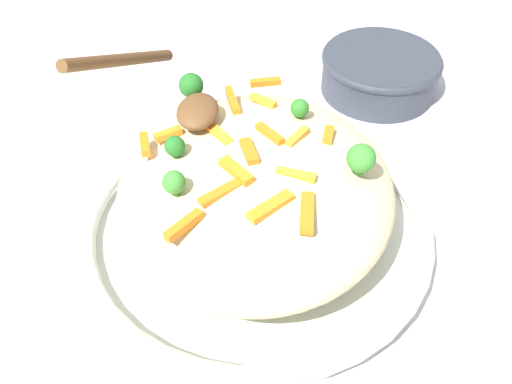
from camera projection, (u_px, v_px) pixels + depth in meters
The scene contains 26 objects.
ground_plane at pixel (256, 241), 0.58m from camera, with size 2.40×2.40×0.00m, color silver.
serving_bowl at pixel (256, 228), 0.57m from camera, with size 0.35×0.35×0.04m.
pasta_mound at pixel (256, 189), 0.53m from camera, with size 0.28×0.26×0.09m, color beige.
carrot_piece_0 at pixel (249, 151), 0.50m from camera, with size 0.03×0.01×0.01m, color orange.
carrot_piece_1 at pixel (220, 193), 0.47m from camera, with size 0.04×0.01×0.01m, color orange.
carrot_piece_2 at pixel (168, 134), 0.53m from camera, with size 0.03×0.01×0.01m, color orange.
carrot_piece_3 at pixel (268, 101), 0.57m from camera, with size 0.03×0.01×0.01m, color orange.
carrot_piece_4 at pixel (236, 171), 0.48m from camera, with size 0.04×0.01×0.01m, color orange.
carrot_piece_5 at pixel (328, 135), 0.53m from camera, with size 0.02×0.01×0.01m, color orange.
carrot_piece_6 at pixel (232, 101), 0.56m from camera, with size 0.04×0.01×0.01m, color orange.
carrot_piece_7 at pixel (296, 175), 0.48m from camera, with size 0.03×0.01×0.01m, color orange.
carrot_piece_8 at pixel (270, 134), 0.52m from camera, with size 0.03×0.01×0.01m, color orange.
carrot_piece_9 at pixel (184, 225), 0.44m from camera, with size 0.04×0.01×0.01m, color orange.
carrot_piece_10 at pixel (271, 206), 0.46m from camera, with size 0.04×0.01×0.01m, color orange.
carrot_piece_11 at pixel (218, 134), 0.52m from camera, with size 0.04×0.01×0.01m, color orange.
carrot_piece_12 at pixel (307, 213), 0.45m from camera, with size 0.04×0.01×0.01m, color orange.
carrot_piece_13 at pixel (265, 82), 0.59m from camera, with size 0.03×0.01×0.01m, color orange.
carrot_piece_14 at pixel (145, 144), 0.52m from camera, with size 0.03×0.01×0.01m, color orange.
carrot_piece_15 at pixel (297, 137), 0.52m from camera, with size 0.03×0.01×0.01m, color orange.
broccoli_floret_0 at pixel (174, 182), 0.47m from camera, with size 0.02×0.02×0.02m.
broccoli_floret_1 at pixel (361, 159), 0.48m from camera, with size 0.03×0.03×0.03m.
broccoli_floret_2 at pixel (175, 145), 0.50m from camera, with size 0.02×0.02×0.02m.
broccoli_floret_3 at pixel (191, 86), 0.56m from camera, with size 0.02×0.02×0.03m.
broccoli_floret_4 at pixel (300, 108), 0.54m from camera, with size 0.02×0.02×0.02m.
serving_spoon at pixel (169, 92), 0.53m from camera, with size 0.15×0.12×0.09m.
companion_bowl at pixel (380, 70), 0.76m from camera, with size 0.16×0.16×0.06m.
Camera 1 is at (-0.38, -0.03, 0.44)m, focal length 39.48 mm.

